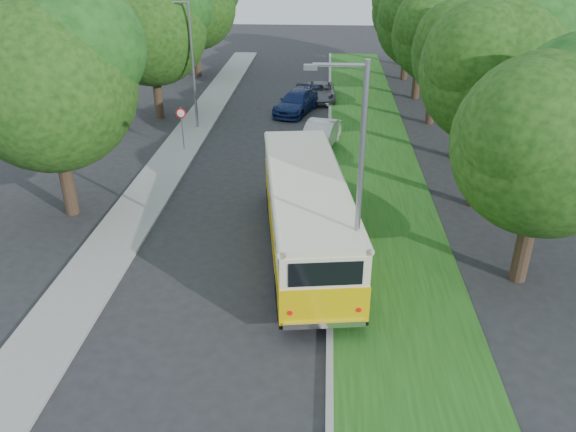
# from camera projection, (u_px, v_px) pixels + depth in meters

# --- Properties ---
(ground) EXTENTS (120.00, 120.00, 0.00)m
(ground) POSITION_uv_depth(u_px,v_px,m) (230.00, 269.00, 20.28)
(ground) COLOR #242427
(ground) RESTS_ON ground
(curb) EXTENTS (0.20, 70.00, 0.15)m
(curb) POSITION_uv_depth(u_px,v_px,m) (330.00, 209.00, 24.48)
(curb) COLOR gray
(curb) RESTS_ON ground
(grass_verge) EXTENTS (4.50, 70.00, 0.13)m
(grass_verge) POSITION_uv_depth(u_px,v_px,m) (384.00, 211.00, 24.35)
(grass_verge) COLOR #1E4D14
(grass_verge) RESTS_ON ground
(sidewalk) EXTENTS (2.20, 70.00, 0.12)m
(sidewalk) POSITION_uv_depth(u_px,v_px,m) (141.00, 204.00, 24.99)
(sidewalk) COLOR gray
(sidewalk) RESTS_ON ground
(treeline) EXTENTS (24.27, 41.91, 9.46)m
(treeline) POSITION_uv_depth(u_px,v_px,m) (326.00, 25.00, 33.43)
(treeline) COLOR #332319
(treeline) RESTS_ON ground
(lamppost_near) EXTENTS (1.71, 0.16, 8.00)m
(lamppost_near) POSITION_uv_depth(u_px,v_px,m) (356.00, 190.00, 15.83)
(lamppost_near) COLOR gray
(lamppost_near) RESTS_ON ground
(lamppost_far) EXTENTS (1.71, 0.16, 7.50)m
(lamppost_far) POSITION_uv_depth(u_px,v_px,m) (191.00, 61.00, 32.94)
(lamppost_far) COLOR gray
(lamppost_far) RESTS_ON ground
(warning_sign) EXTENTS (0.56, 0.10, 2.50)m
(warning_sign) POSITION_uv_depth(u_px,v_px,m) (182.00, 121.00, 30.44)
(warning_sign) COLOR gray
(warning_sign) RESTS_ON ground
(vintage_bus) EXTENTS (4.19, 10.91, 3.16)m
(vintage_bus) POSITION_uv_depth(u_px,v_px,m) (306.00, 215.00, 20.62)
(vintage_bus) COLOR yellow
(vintage_bus) RESTS_ON ground
(car_silver) EXTENTS (2.66, 3.87, 1.22)m
(car_silver) POSITION_uv_depth(u_px,v_px,m) (307.00, 168.00, 27.29)
(car_silver) COLOR #A1A2A6
(car_silver) RESTS_ON ground
(car_white) EXTENTS (2.52, 4.73, 1.48)m
(car_white) POSITION_uv_depth(u_px,v_px,m) (320.00, 136.00, 31.23)
(car_white) COLOR silver
(car_white) RESTS_ON ground
(car_blue) EXTENTS (3.37, 5.23, 1.41)m
(car_blue) POSITION_uv_depth(u_px,v_px,m) (296.00, 102.00, 37.52)
(car_blue) COLOR navy
(car_blue) RESTS_ON ground
(car_grey) EXTENTS (2.24, 4.51, 1.23)m
(car_grey) POSITION_uv_depth(u_px,v_px,m) (320.00, 92.00, 40.32)
(car_grey) COLOR slate
(car_grey) RESTS_ON ground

